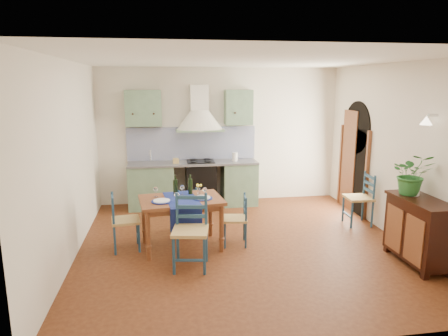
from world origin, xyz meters
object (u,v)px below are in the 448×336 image
at_px(sideboard, 419,229).
at_px(chair_near, 191,231).
at_px(dining_table, 182,204).
at_px(potted_plant, 412,174).

bearing_deg(sideboard, chair_near, 173.07).
height_order(chair_near, sideboard, chair_near).
bearing_deg(dining_table, chair_near, -83.11).
xyz_separation_m(dining_table, potted_plant, (3.18, -0.83, 0.55)).
xyz_separation_m(sideboard, potted_plant, (-0.02, 0.24, 0.72)).
relative_size(sideboard, potted_plant, 1.77).
distance_m(dining_table, chair_near, 0.72).
relative_size(chair_near, potted_plant, 1.70).
relative_size(chair_near, sideboard, 0.96).
xyz_separation_m(dining_table, chair_near, (0.08, -0.69, -0.17)).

